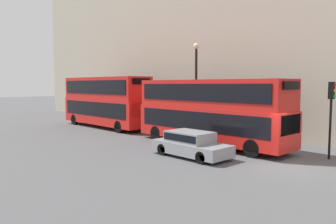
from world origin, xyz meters
TOP-DOWN VIEW (x-y plane):
  - ground_plane at (0.00, 0.00)m, footprint 200.00×200.00m
  - bus_leading at (1.60, 6.25)m, footprint 2.59×11.02m
  - bus_second_in_queue at (1.60, 18.56)m, footprint 2.59×10.74m
  - car_dark_sedan at (-1.80, 4.76)m, footprint 1.88×4.48m
  - traffic_light at (3.11, -0.68)m, footprint 0.30×0.36m
  - street_lamp at (3.27, 8.92)m, footprint 0.44×0.44m
  - pedestrian at (3.90, 18.36)m, footprint 0.36×0.36m

SIDE VIEW (x-z plane):
  - ground_plane at x=0.00m, z-range 0.00..0.00m
  - car_dark_sedan at x=-1.80m, z-range 0.04..1.44m
  - pedestrian at x=3.90m, z-range -0.07..1.57m
  - bus_leading at x=1.60m, z-range 0.22..4.48m
  - bus_second_in_queue at x=1.60m, z-range 0.23..4.82m
  - traffic_light at x=3.11m, z-range 0.89..4.98m
  - street_lamp at x=3.27m, z-range 0.78..7.73m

